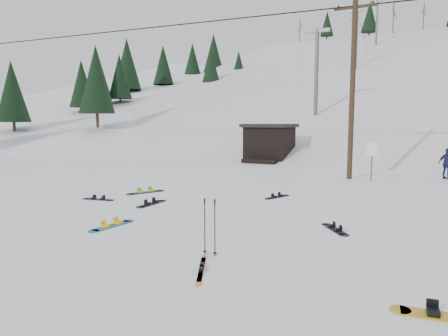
% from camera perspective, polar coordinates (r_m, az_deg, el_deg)
% --- Properties ---
extents(ground, '(200.00, 200.00, 0.00)m').
position_cam_1_polar(ground, '(9.21, -11.99, -11.55)').
color(ground, white).
rests_on(ground, ground).
extents(ski_slope, '(60.00, 85.24, 65.97)m').
position_cam_1_polar(ski_slope, '(63.74, 21.84, -7.43)').
color(ski_slope, silver).
rests_on(ski_slope, ground).
extents(ridge_left, '(47.54, 95.03, 58.38)m').
position_cam_1_polar(ridge_left, '(70.13, -9.60, -4.97)').
color(ridge_left, white).
rests_on(ridge_left, ground).
extents(treeline_left, '(20.00, 64.00, 10.00)m').
position_cam_1_polar(treeline_left, '(61.33, -12.81, 3.69)').
color(treeline_left, black).
rests_on(treeline_left, ground).
extents(treeline_crest, '(50.00, 6.00, 10.00)m').
position_cam_1_polar(treeline_crest, '(92.94, 24.08, 4.19)').
color(treeline_crest, black).
rests_on(treeline_crest, ski_slope).
extents(utility_pole, '(2.00, 0.26, 9.00)m').
position_cam_1_polar(utility_pole, '(21.12, 17.88, 11.21)').
color(utility_pole, '#3A2819').
rests_on(utility_pole, ground).
extents(trail_sign, '(0.50, 0.09, 1.85)m').
position_cam_1_polar(trail_sign, '(20.52, 20.38, 1.74)').
color(trail_sign, '#595B60').
rests_on(trail_sign, ground).
extents(lift_hut, '(3.40, 4.10, 2.75)m').
position_cam_1_polar(lift_hut, '(29.67, 6.51, 3.62)').
color(lift_hut, black).
rests_on(lift_hut, ground).
extents(lift_tower_near, '(2.20, 0.36, 8.00)m').
position_cam_1_polar(lift_tower_near, '(38.30, 13.10, 13.88)').
color(lift_tower_near, '#595B60').
rests_on(lift_tower_near, ski_slope).
extents(lift_tower_mid, '(2.20, 0.36, 8.00)m').
position_cam_1_polar(lift_tower_mid, '(58.68, 18.39, 17.50)').
color(lift_tower_mid, '#595B60').
rests_on(lift_tower_mid, ski_slope).
extents(lift_tower_far, '(2.20, 0.36, 8.00)m').
position_cam_1_polar(lift_tower_far, '(79.40, 21.01, 19.20)').
color(lift_tower_far, '#595B60').
rests_on(lift_tower_far, ski_slope).
extents(hero_snowboard, '(0.37, 1.55, 0.11)m').
position_cam_1_polar(hero_snowboard, '(11.48, -15.75, -7.88)').
color(hero_snowboard, '#165B94').
rests_on(hero_snowboard, ground).
extents(hero_skis, '(0.79, 1.47, 0.08)m').
position_cam_1_polar(hero_skis, '(7.97, -3.25, -14.14)').
color(hero_skis, '#DD5816').
rests_on(hero_skis, ground).
extents(ski_poles, '(0.34, 0.09, 1.23)m').
position_cam_1_polar(ski_poles, '(8.61, -2.04, -8.33)').
color(ski_poles, black).
rests_on(ski_poles, ground).
extents(board_scatter_a, '(1.31, 0.44, 0.09)m').
position_cam_1_polar(board_scatter_a, '(15.47, -17.54, -4.26)').
color(board_scatter_a, black).
rests_on(board_scatter_a, ground).
extents(board_scatter_b, '(0.31, 1.54, 0.11)m').
position_cam_1_polar(board_scatter_b, '(14.19, -10.29, -5.00)').
color(board_scatter_b, black).
rests_on(board_scatter_b, ground).
extents(board_scatter_c, '(0.88, 1.53, 0.12)m').
position_cam_1_polar(board_scatter_c, '(16.53, -11.14, -3.38)').
color(board_scatter_c, black).
rests_on(board_scatter_c, ground).
extents(board_scatter_d, '(0.91, 1.12, 0.09)m').
position_cam_1_polar(board_scatter_d, '(11.11, 15.54, -8.39)').
color(board_scatter_d, black).
rests_on(board_scatter_d, ground).
extents(board_scatter_f, '(0.63, 1.25, 0.09)m').
position_cam_1_polar(board_scatter_f, '(15.37, 7.62, -4.08)').
color(board_scatter_f, black).
rests_on(board_scatter_f, ground).
extents(skier_navy, '(0.99, 0.79, 1.57)m').
position_cam_1_polar(skier_navy, '(22.99, 29.29, 0.56)').
color(skier_navy, '#1C1E46').
rests_on(skier_navy, ground).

